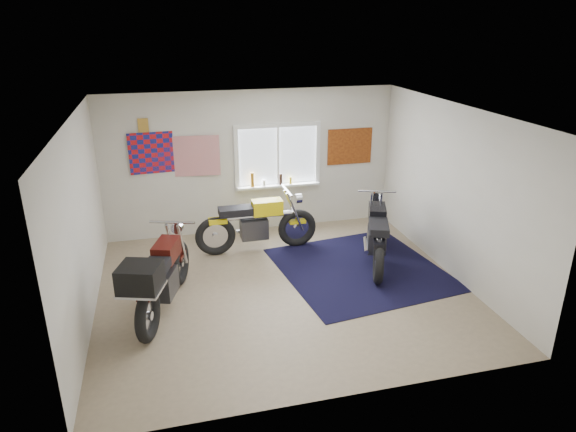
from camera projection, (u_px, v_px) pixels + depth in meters
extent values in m
plane|color=#9E896B|center=(283.00, 289.00, 7.89)|extent=(5.50, 5.50, 0.00)
plane|color=white|center=(283.00, 113.00, 6.92)|extent=(5.50, 5.50, 0.00)
plane|color=silver|center=(252.00, 162.00, 9.66)|extent=(5.50, 0.00, 5.50)
plane|color=silver|center=(342.00, 289.00, 5.14)|extent=(5.50, 0.00, 5.50)
plane|color=silver|center=(81.00, 224.00, 6.77)|extent=(0.00, 5.00, 5.00)
plane|color=silver|center=(453.00, 192.00, 8.03)|extent=(0.00, 5.00, 5.00)
cube|color=black|center=(360.00, 269.00, 8.51)|extent=(2.81, 2.90, 0.01)
cube|color=white|center=(278.00, 156.00, 9.73)|extent=(1.50, 0.02, 1.10)
cube|color=white|center=(277.00, 125.00, 9.50)|extent=(1.66, 0.06, 0.08)
cube|color=white|center=(278.00, 186.00, 9.93)|extent=(1.66, 0.06, 0.08)
cube|color=white|center=(236.00, 159.00, 9.53)|extent=(0.08, 0.06, 1.10)
cube|color=white|center=(318.00, 154.00, 9.90)|extent=(0.08, 0.06, 1.10)
cube|color=white|center=(278.00, 156.00, 9.72)|extent=(0.04, 0.06, 1.10)
cube|color=white|center=(279.00, 186.00, 9.87)|extent=(1.60, 0.16, 0.04)
cylinder|color=#915A15|center=(252.00, 180.00, 9.68)|extent=(0.07, 0.07, 0.28)
cylinder|color=silver|center=(264.00, 183.00, 9.76)|extent=(0.06, 0.06, 0.12)
cylinder|color=black|center=(281.00, 179.00, 9.82)|extent=(0.06, 0.06, 0.22)
cylinder|color=gold|center=(291.00, 180.00, 9.88)|extent=(0.05, 0.05, 0.14)
plane|color=red|center=(158.00, 153.00, 9.15)|extent=(1.00, 0.07, 1.00)
plane|color=red|center=(195.00, 156.00, 9.31)|extent=(0.90, 0.09, 0.90)
cube|color=#B78834|center=(143.00, 125.00, 8.92)|extent=(0.18, 0.02, 0.24)
cube|color=#A54C14|center=(350.00, 146.00, 10.02)|extent=(0.90, 0.03, 0.70)
torus|color=black|center=(297.00, 228.00, 9.27)|extent=(0.71, 0.15, 0.71)
torus|color=black|center=(215.00, 236.00, 8.92)|extent=(0.71, 0.15, 0.71)
cylinder|color=silver|center=(297.00, 228.00, 9.27)|extent=(0.12, 0.11, 0.12)
cylinder|color=silver|center=(215.00, 236.00, 8.92)|extent=(0.12, 0.11, 0.12)
cylinder|color=silver|center=(257.00, 216.00, 8.98)|extent=(1.33, 0.11, 0.09)
cube|color=#2D2D30|center=(254.00, 228.00, 9.06)|extent=(0.48, 0.30, 0.36)
cylinder|color=silver|center=(252.00, 230.00, 9.25)|extent=(0.58, 0.08, 0.07)
cube|color=yellow|center=(267.00, 207.00, 8.98)|extent=(0.53, 0.28, 0.25)
cube|color=black|center=(236.00, 211.00, 8.85)|extent=(0.58, 0.30, 0.13)
cube|color=yellow|center=(218.00, 221.00, 8.83)|extent=(0.32, 0.17, 0.08)
cube|color=yellow|center=(297.00, 221.00, 9.23)|extent=(0.30, 0.15, 0.05)
cylinder|color=silver|center=(287.00, 190.00, 8.96)|extent=(0.05, 0.65, 0.04)
cylinder|color=silver|center=(298.00, 199.00, 9.08)|extent=(0.11, 0.17, 0.17)
torus|color=black|center=(374.00, 227.00, 9.36)|extent=(0.36, 0.67, 0.67)
torus|color=black|center=(378.00, 263.00, 7.98)|extent=(0.36, 0.67, 0.67)
cylinder|color=silver|center=(374.00, 227.00, 9.36)|extent=(0.14, 0.15, 0.12)
cylinder|color=silver|center=(378.00, 263.00, 7.98)|extent=(0.14, 0.15, 0.12)
cylinder|color=silver|center=(377.00, 226.00, 8.55)|extent=(0.56, 1.29, 0.10)
cube|color=#2D2D30|center=(376.00, 240.00, 8.58)|extent=(0.45, 0.55, 0.36)
cylinder|color=silver|center=(366.00, 245.00, 8.64)|extent=(0.27, 0.57, 0.07)
cube|color=black|center=(377.00, 213.00, 8.67)|extent=(0.44, 0.59, 0.25)
cube|color=black|center=(379.00, 227.00, 8.16)|extent=(0.48, 0.65, 0.13)
cube|color=black|center=(379.00, 244.00, 7.92)|extent=(0.27, 0.36, 0.08)
cube|color=black|center=(374.00, 221.00, 9.31)|extent=(0.24, 0.33, 0.05)
cylinder|color=silver|center=(377.00, 191.00, 8.91)|extent=(0.63, 0.27, 0.04)
cylinder|color=silver|center=(376.00, 196.00, 9.17)|extent=(0.20, 0.16, 0.17)
torus|color=black|center=(180.00, 263.00, 7.95)|extent=(0.35, 0.71, 0.70)
torus|color=black|center=(148.00, 316.00, 6.54)|extent=(0.35, 0.71, 0.70)
cylinder|color=silver|center=(180.00, 263.00, 7.95)|extent=(0.14, 0.15, 0.12)
cylinder|color=silver|center=(148.00, 316.00, 6.54)|extent=(0.14, 0.15, 0.12)
cylinder|color=silver|center=(163.00, 266.00, 7.13)|extent=(0.52, 1.32, 0.10)
cube|color=#2D2D30|center=(164.00, 283.00, 7.16)|extent=(0.44, 0.56, 0.37)
cylinder|color=silver|center=(152.00, 290.00, 7.21)|extent=(0.26, 0.59, 0.08)
cube|color=#3F0E0A|center=(166.00, 250.00, 7.25)|extent=(0.44, 0.60, 0.26)
cube|color=black|center=(154.00, 270.00, 6.73)|extent=(0.47, 0.66, 0.13)
cube|color=#3F0E0A|center=(147.00, 293.00, 6.48)|extent=(0.27, 0.36, 0.09)
cube|color=#3F0E0A|center=(179.00, 255.00, 7.90)|extent=(0.24, 0.34, 0.05)
cylinder|color=silver|center=(172.00, 222.00, 7.49)|extent=(0.65, 0.25, 0.04)
cylinder|color=silver|center=(177.00, 228.00, 7.76)|extent=(0.20, 0.16, 0.17)
cube|color=black|center=(140.00, 277.00, 6.22)|extent=(0.60, 0.58, 0.32)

